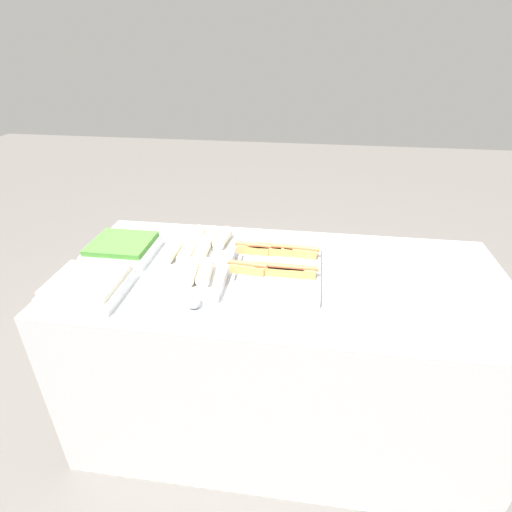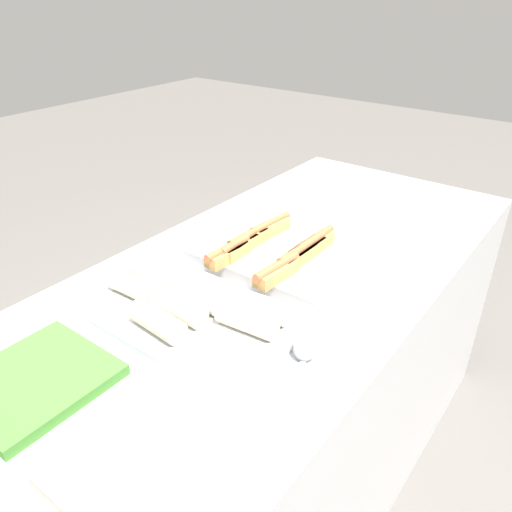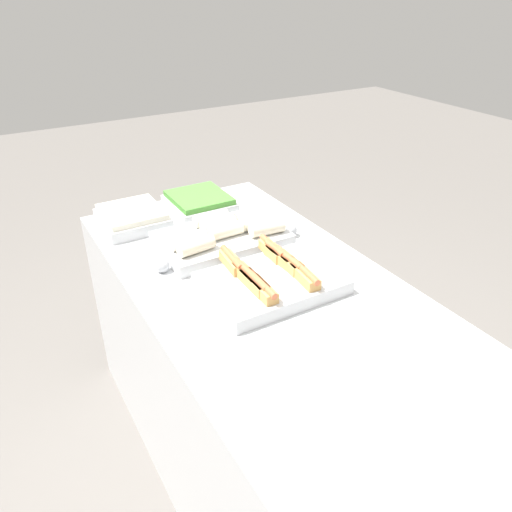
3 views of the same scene
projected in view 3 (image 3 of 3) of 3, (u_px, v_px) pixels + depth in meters
name	position (u px, v px, depth m)	size (l,w,h in m)	color
ground_plane	(270.00, 464.00, 2.13)	(12.00, 12.00, 0.00)	slate
counter	(272.00, 387.00, 1.91)	(1.86, 0.86, 0.88)	silver
tray_hotdogs	(271.00, 279.00, 1.69)	(0.37, 0.45, 0.10)	silver
tray_wraps	(224.00, 236.00, 1.96)	(0.32, 0.49, 0.10)	silver
tray_side_front	(132.00, 218.00, 2.12)	(0.28, 0.26, 0.07)	silver
tray_side_back	(199.00, 203.00, 2.26)	(0.28, 0.26, 0.07)	silver
serving_spoon_near	(161.00, 265.00, 1.80)	(0.23, 0.05, 0.05)	#B2B5BA
serving_spoon_far	(289.00, 230.00, 2.05)	(0.22, 0.05, 0.05)	#B2B5BA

